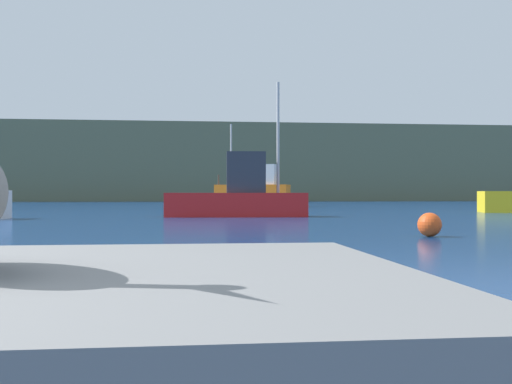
# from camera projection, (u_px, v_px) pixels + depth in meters

# --- Properties ---
(hillside_backdrop) EXTENTS (140.00, 11.57, 8.45)m
(hillside_backdrop) POSITION_uv_depth(u_px,v_px,m) (162.00, 164.00, 73.13)
(hillside_backdrop) COLOR #5B664C
(hillside_backdrop) RESTS_ON ground
(fishing_boat_orange) EXTENTS (5.23, 3.17, 5.70)m
(fishing_boat_orange) POSITION_uv_depth(u_px,v_px,m) (254.00, 191.00, 44.24)
(fishing_boat_orange) COLOR orange
(fishing_boat_orange) RESTS_ON ground
(fishing_boat_red) EXTENTS (5.69, 1.91, 5.38)m
(fishing_boat_red) POSITION_uv_depth(u_px,v_px,m) (239.00, 196.00, 25.74)
(fishing_boat_red) COLOR red
(fishing_boat_red) RESTS_ON ground
(mooring_buoy) EXTENTS (0.53, 0.53, 0.53)m
(mooring_buoy) POSITION_uv_depth(u_px,v_px,m) (430.00, 225.00, 14.10)
(mooring_buoy) COLOR #E54C19
(mooring_buoy) RESTS_ON ground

